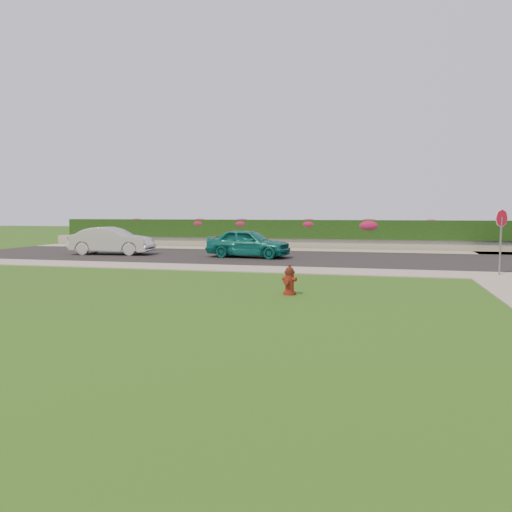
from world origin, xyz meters
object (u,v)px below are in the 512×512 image
(sedan_silver, at_px, (112,241))
(stop_sign, at_px, (501,227))
(fire_hydrant, at_px, (289,281))
(sedan_teal, at_px, (248,243))

(sedan_silver, relative_size, stop_sign, 1.84)
(fire_hydrant, height_order, sedan_teal, sedan_teal)
(stop_sign, bearing_deg, sedan_silver, 146.55)
(fire_hydrant, height_order, stop_sign, stop_sign)
(stop_sign, bearing_deg, sedan_teal, 137.09)
(stop_sign, bearing_deg, fire_hydrant, -157.74)
(sedan_silver, height_order, stop_sign, stop_sign)
(sedan_silver, bearing_deg, sedan_teal, -95.19)
(sedan_teal, relative_size, sedan_silver, 0.95)
(sedan_teal, bearing_deg, fire_hydrant, -153.01)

